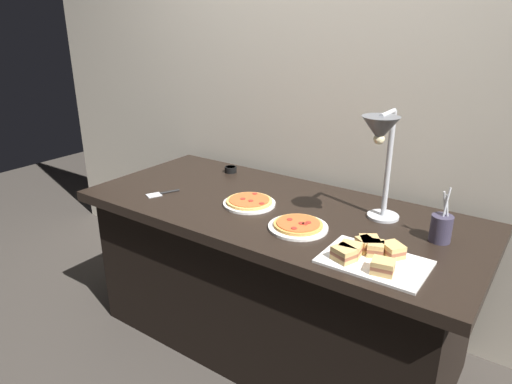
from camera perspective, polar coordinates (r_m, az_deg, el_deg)
The scene contains 10 objects.
ground_plane at distance 2.56m, azimuth 2.21°, elevation -17.79°, with size 8.00×8.00×0.00m, color #38332D.
back_wall at distance 2.47m, azimuth 9.09°, elevation 11.36°, with size 4.40×0.04×2.40m, color beige.
buffet_table at distance 2.34m, azimuth 2.34°, elevation -10.38°, with size 1.90×0.84×0.76m.
heat_lamp at distance 1.90m, azimuth 15.33°, elevation 6.20°, with size 0.15×0.29×0.49m.
pizza_plate_front at distance 2.18m, azimuth -0.84°, elevation -1.28°, with size 0.25×0.25×0.03m.
pizza_plate_center at distance 1.95m, azimuth 5.27°, elevation -4.22°, with size 0.25×0.25×0.03m.
sandwich_platter at distance 1.74m, azimuth 14.08°, elevation -7.62°, with size 0.37×0.25×0.06m.
sauce_cup_near at distance 2.65m, azimuth -3.18°, elevation 2.85°, with size 0.07×0.07×0.03m.
utensil_holder at distance 1.96m, azimuth 22.06°, elevation -4.16°, with size 0.08×0.08×0.23m.
serving_spatula at distance 2.37m, azimuth -11.67°, elevation -0.18°, with size 0.10×0.17×0.01m.
Camera 1 is at (1.07, -1.69, 1.59)m, focal length 32.13 mm.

